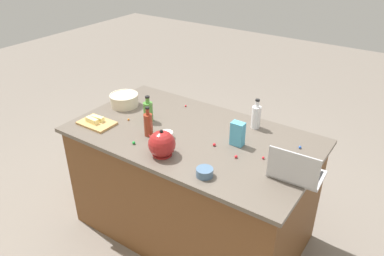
% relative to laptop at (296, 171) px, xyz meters
% --- Properties ---
extents(ground_plane, '(12.00, 12.00, 0.00)m').
position_rel_laptop_xyz_m(ground_plane, '(0.80, -0.09, -0.95)').
color(ground_plane, slate).
extents(island_counter, '(1.78, 1.01, 0.90)m').
position_rel_laptop_xyz_m(island_counter, '(0.80, -0.09, -0.50)').
color(island_counter, brown).
rests_on(island_counter, ground).
extents(laptop, '(0.32, 0.24, 0.22)m').
position_rel_laptop_xyz_m(laptop, '(0.00, 0.00, 0.00)').
color(laptop, '#B7B7BC').
rests_on(laptop, island_counter).
extents(mixing_bowl_large, '(0.24, 0.24, 0.10)m').
position_rel_laptop_xyz_m(mixing_bowl_large, '(1.53, -0.17, 0.01)').
color(mixing_bowl_large, beige).
rests_on(mixing_bowl_large, island_counter).
extents(bottle_vinegar, '(0.07, 0.07, 0.23)m').
position_rel_laptop_xyz_m(bottle_vinegar, '(0.47, -0.43, 0.05)').
color(bottle_vinegar, white).
rests_on(bottle_vinegar, island_counter).
extents(bottle_olive, '(0.07, 0.07, 0.21)m').
position_rel_laptop_xyz_m(bottle_olive, '(1.19, -0.07, 0.04)').
color(bottle_olive, '#4C8C38').
rests_on(bottle_olive, island_counter).
extents(bottle_soy, '(0.06, 0.06, 0.22)m').
position_rel_laptop_xyz_m(bottle_soy, '(1.05, 0.10, 0.04)').
color(bottle_soy, maroon).
rests_on(bottle_soy, island_counter).
extents(kettle, '(0.21, 0.18, 0.20)m').
position_rel_laptop_xyz_m(kettle, '(0.81, 0.24, 0.03)').
color(kettle, maroon).
rests_on(kettle, island_counter).
extents(cutting_board, '(0.27, 0.18, 0.02)m').
position_rel_laptop_xyz_m(cutting_board, '(1.48, 0.19, -0.04)').
color(cutting_board, tan).
rests_on(cutting_board, island_counter).
extents(butter_stick_left, '(0.11, 0.05, 0.04)m').
position_rel_laptop_xyz_m(butter_stick_left, '(1.49, 0.17, -0.01)').
color(butter_stick_left, '#F4E58C').
rests_on(butter_stick_left, cutting_board).
extents(butter_stick_right, '(0.11, 0.04, 0.04)m').
position_rel_laptop_xyz_m(butter_stick_right, '(1.50, 0.21, -0.01)').
color(butter_stick_right, '#F4E58C').
rests_on(butter_stick_right, cutting_board).
extents(ramekin_small, '(0.09, 0.09, 0.04)m').
position_rel_laptop_xyz_m(ramekin_small, '(0.92, 0.05, -0.02)').
color(ramekin_small, white).
rests_on(ramekin_small, island_counter).
extents(ramekin_medium, '(0.10, 0.10, 0.05)m').
position_rel_laptop_xyz_m(ramekin_medium, '(0.46, 0.29, -0.02)').
color(ramekin_medium, slate).
rests_on(ramekin_medium, island_counter).
extents(candy_bag, '(0.09, 0.06, 0.17)m').
position_rel_laptop_xyz_m(candy_bag, '(0.47, -0.14, 0.04)').
color(candy_bag, '#4CA5CC').
rests_on(candy_bag, island_counter).
extents(candy_0, '(0.02, 0.02, 0.02)m').
position_rel_laptop_xyz_m(candy_0, '(0.09, -0.34, -0.04)').
color(candy_0, blue).
rests_on(candy_0, island_counter).
extents(candy_1, '(0.02, 0.02, 0.02)m').
position_rel_laptop_xyz_m(candy_1, '(0.59, -0.04, -0.04)').
color(candy_1, red).
rests_on(candy_1, island_counter).
extents(candy_2, '(0.01, 0.01, 0.01)m').
position_rel_laptop_xyz_m(candy_2, '(1.24, -0.16, -0.04)').
color(candy_2, yellow).
rests_on(candy_2, island_counter).
extents(candy_3, '(0.02, 0.02, 0.02)m').
position_rel_laptop_xyz_m(candy_3, '(1.10, -0.44, -0.04)').
color(candy_3, red).
rests_on(candy_3, island_counter).
extents(candy_4, '(0.02, 0.02, 0.02)m').
position_rel_laptop_xyz_m(candy_4, '(1.06, 0.25, -0.04)').
color(candy_4, green).
rests_on(candy_4, island_counter).
extents(candy_5, '(0.02, 0.02, 0.02)m').
position_rel_laptop_xyz_m(candy_5, '(0.24, -0.08, -0.04)').
color(candy_5, red).
rests_on(candy_5, island_counter).
extents(candy_6, '(0.02, 0.02, 0.02)m').
position_rel_laptop_xyz_m(candy_6, '(0.39, 0.01, -0.04)').
color(candy_6, red).
rests_on(candy_6, island_counter).
extents(candy_7, '(0.02, 0.02, 0.02)m').
position_rel_laptop_xyz_m(candy_7, '(1.32, 0.01, -0.04)').
color(candy_7, orange).
rests_on(candy_7, island_counter).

